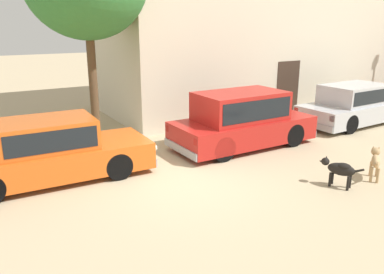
# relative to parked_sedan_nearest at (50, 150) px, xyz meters

# --- Properties ---
(ground_plane) EXTENTS (80.00, 80.00, 0.00)m
(ground_plane) POSITION_rel_parked_sedan_nearest_xyz_m (2.57, -1.47, -0.71)
(ground_plane) COLOR tan
(parked_sedan_nearest) EXTENTS (4.67, 1.81, 1.44)m
(parked_sedan_nearest) POSITION_rel_parked_sedan_nearest_xyz_m (0.00, 0.00, 0.00)
(parked_sedan_nearest) COLOR #D15619
(parked_sedan_nearest) RESTS_ON ground_plane
(parked_sedan_second) EXTENTS (4.37, 1.82, 1.62)m
(parked_sedan_second) POSITION_rel_parked_sedan_nearest_xyz_m (5.31, -0.20, 0.13)
(parked_sedan_second) COLOR #AD1E19
(parked_sedan_second) RESTS_ON ground_plane
(parked_sedan_third) EXTENTS (4.81, 1.90, 1.42)m
(parked_sedan_third) POSITION_rel_parked_sedan_nearest_xyz_m (10.46, -0.09, 0.01)
(parked_sedan_third) COLOR #B2B5BA
(parked_sedan_third) RESTS_ON ground_plane
(stray_dog_spotted) EXTENTS (0.47, 0.91, 0.65)m
(stray_dog_spotted) POSITION_rel_parked_sedan_nearest_xyz_m (5.39, -3.64, -0.28)
(stray_dog_spotted) COLOR black
(stray_dog_spotted) RESTS_ON ground_plane
(stray_dog_tan) EXTENTS (0.89, 0.71, 0.69)m
(stray_dog_tan) POSITION_rel_parked_sedan_nearest_xyz_m (6.53, -3.71, -0.26)
(stray_dog_tan) COLOR tan
(stray_dog_tan) RESTS_ON ground_plane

